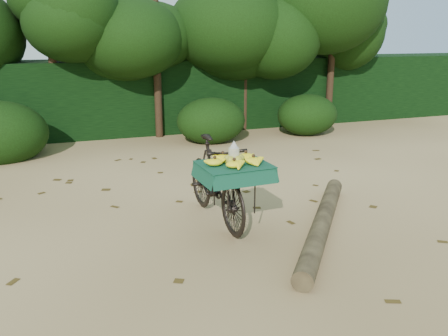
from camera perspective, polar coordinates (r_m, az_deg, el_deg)
name	(u,v)px	position (r m, az deg, el deg)	size (l,w,h in m)	color
ground	(206,214)	(6.65, -2.13, -5.52)	(80.00, 80.00, 0.00)	tan
vendor_bicycle	(216,180)	(6.20, -0.92, -1.44)	(0.84, 1.90, 1.13)	black
fallen_log	(322,223)	(6.17, 11.74, -6.46)	(0.23, 0.23, 3.16)	brown
hedge_backdrop	(131,96)	(12.44, -11.18, 8.51)	(26.00, 1.80, 1.80)	black
tree_row	(105,53)	(11.48, -14.12, 13.27)	(14.50, 2.00, 4.00)	black
bush_clumps	(169,126)	(10.66, -6.68, 5.07)	(8.80, 1.70, 0.90)	black
leaf_litter	(193,199)	(7.23, -3.71, -3.71)	(7.00, 7.30, 0.01)	#443212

